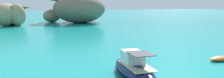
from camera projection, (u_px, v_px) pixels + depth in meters
islet_large at (77, 10)px, 70.17m from camera, size 18.76×21.03×8.42m
islet_small at (10, 15)px, 60.63m from camera, size 10.62×12.82×5.86m
motorboat_navy at (134, 69)px, 17.59m from camera, size 3.18×7.08×2.14m
dinghy_tender at (221, 58)px, 22.90m from camera, size 2.83×1.24×0.58m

